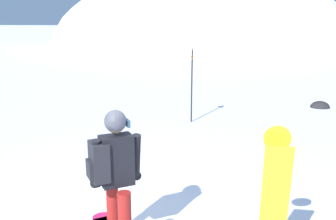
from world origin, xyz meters
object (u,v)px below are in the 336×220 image
(spare_snowboard, at_px, (274,203))
(piste_marker_near, at_px, (192,80))
(rock_dark, at_px, (320,108))
(snowboarder_main, at_px, (115,178))

(spare_snowboard, bearing_deg, piste_marker_near, 104.41)
(piste_marker_near, distance_m, rock_dark, 4.56)
(spare_snowboard, height_order, piste_marker_near, piste_marker_near)
(spare_snowboard, xyz_separation_m, piste_marker_near, (-1.54, 5.99, 0.30))
(snowboarder_main, height_order, piste_marker_near, piste_marker_near)
(spare_snowboard, distance_m, rock_dark, 8.66)
(piste_marker_near, bearing_deg, rock_dark, 32.00)
(snowboarder_main, xyz_separation_m, rock_dark, (3.96, 8.21, -0.92))
(piste_marker_near, bearing_deg, spare_snowboard, -75.59)
(snowboarder_main, relative_size, piste_marker_near, 0.86)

